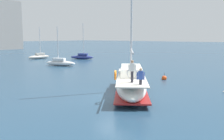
{
  "coord_description": "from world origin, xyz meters",
  "views": [
    {
      "loc": [
        -14.58,
        -11.5,
        4.68
      ],
      "look_at": [
        1.98,
        1.69,
        1.8
      ],
      "focal_mm": 39.8,
      "sensor_mm": 36.0,
      "label": 1
    }
  ],
  "objects_px": {
    "moored_catamaran": "(82,57)",
    "mooring_buoy": "(164,78)",
    "moored_cutter_right": "(60,63)",
    "moored_sloop_far": "(39,56)",
    "main_sailboat": "(131,83)"
  },
  "relations": [
    {
      "from": "moored_sloop_far",
      "to": "mooring_buoy",
      "type": "distance_m",
      "value": 32.79
    },
    {
      "from": "moored_catamaran",
      "to": "mooring_buoy",
      "type": "height_order",
      "value": "moored_catamaran"
    },
    {
      "from": "moored_sloop_far",
      "to": "moored_catamaran",
      "type": "bearing_deg",
      "value": -56.4
    },
    {
      "from": "main_sailboat",
      "to": "moored_sloop_far",
      "type": "distance_m",
      "value": 36.04
    },
    {
      "from": "moored_sloop_far",
      "to": "moored_cutter_right",
      "type": "distance_m",
      "value": 14.34
    },
    {
      "from": "moored_cutter_right",
      "to": "mooring_buoy",
      "type": "relative_size",
      "value": 7.07
    },
    {
      "from": "moored_sloop_far",
      "to": "moored_cutter_right",
      "type": "bearing_deg",
      "value": -112.17
    },
    {
      "from": "moored_cutter_right",
      "to": "mooring_buoy",
      "type": "bearing_deg",
      "value": -93.78
    },
    {
      "from": "main_sailboat",
      "to": "mooring_buoy",
      "type": "xyz_separation_m",
      "value": [
        7.76,
        0.92,
        -0.75
      ]
    },
    {
      "from": "moored_sloop_far",
      "to": "moored_catamaran",
      "type": "xyz_separation_m",
      "value": [
        5.05,
        -7.6,
        0.01
      ]
    },
    {
      "from": "moored_catamaran",
      "to": "moored_cutter_right",
      "type": "height_order",
      "value": "moored_catamaran"
    },
    {
      "from": "moored_catamaran",
      "to": "mooring_buoy",
      "type": "xyz_separation_m",
      "value": [
        -11.7,
        -24.51,
        -0.37
      ]
    },
    {
      "from": "main_sailboat",
      "to": "moored_catamaran",
      "type": "xyz_separation_m",
      "value": [
        19.47,
        25.43,
        -0.38
      ]
    },
    {
      "from": "moored_sloop_far",
      "to": "moored_catamaran",
      "type": "height_order",
      "value": "moored_catamaran"
    },
    {
      "from": "main_sailboat",
      "to": "mooring_buoy",
      "type": "height_order",
      "value": "main_sailboat"
    }
  ]
}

